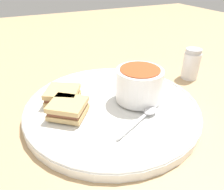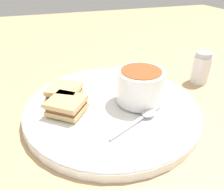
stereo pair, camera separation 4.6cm
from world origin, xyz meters
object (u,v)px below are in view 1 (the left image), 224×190
sandwich_half_near (63,95)px  soup_bowl (139,84)px  salt_shaker (191,64)px  sandwich_half_far (69,109)px  spoon (148,113)px

sandwich_half_near → soup_bowl: bearing=-112.2°
salt_shaker → sandwich_half_near: bearing=90.5°
sandwich_half_far → salt_shaker: salt_shaker is taller
sandwich_half_near → salt_shaker: bearing=-89.5°
sandwich_half_near → salt_shaker: 0.37m
sandwich_half_near → spoon: bearing=-131.5°
soup_bowl → spoon: (-0.06, 0.01, -0.03)m
soup_bowl → spoon: 0.07m
spoon → sandwich_half_far: size_ratio=1.22×
spoon → salt_shaker: bearing=3.8°
spoon → salt_shaker: (0.13, -0.23, 0.02)m
soup_bowl → sandwich_half_far: soup_bowl is taller
sandwich_half_near → salt_shaker: size_ratio=1.06×
spoon → sandwich_half_near: 0.19m
soup_bowl → sandwich_half_near: soup_bowl is taller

